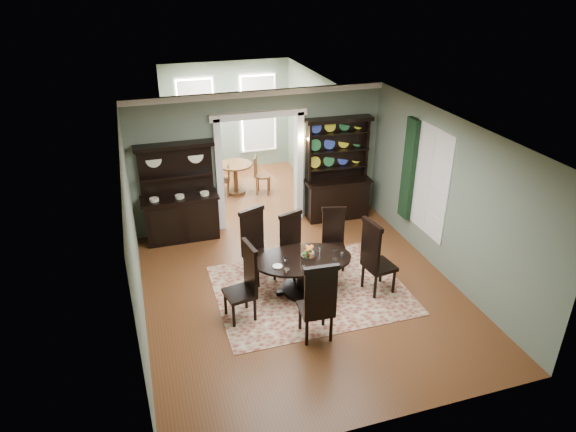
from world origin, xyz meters
name	(u,v)px	position (x,y,z in m)	size (l,w,h in m)	color
room	(304,214)	(0.00, 0.04, 1.58)	(5.51, 6.01, 3.01)	brown
parlor	(235,126)	(0.00, 5.53, 1.52)	(3.51, 3.50, 3.01)	brown
doorway_trim	(259,154)	(0.00, 3.00, 1.62)	(2.08, 0.25, 2.57)	white
right_window	(419,176)	(2.69, 0.93, 1.60)	(0.15, 1.47, 2.12)	white
wall_sconce	(303,140)	(0.95, 2.85, 1.89)	(0.27, 0.21, 0.21)	gold
rug	(310,289)	(0.17, 0.09, 0.01)	(3.37, 2.60, 0.01)	maroon
dining_table	(303,269)	(0.03, 0.09, 0.47)	(1.80, 1.71, 0.68)	black
centerpiece	(308,254)	(0.12, 0.11, 0.74)	(1.30, 0.84, 0.21)	silver
chair_far_left	(256,243)	(-0.66, 0.81, 0.73)	(0.66, 0.65, 1.39)	black
chair_far_mid	(293,244)	(0.02, 0.65, 0.67)	(0.59, 0.57, 1.28)	black
chair_far_right	(334,236)	(0.88, 0.79, 0.63)	(0.53, 0.52, 1.20)	black
chair_end_left	(245,280)	(-1.11, -0.30, 0.71)	(0.55, 0.57, 1.35)	black
chair_end_right	(375,256)	(1.21, -0.29, 0.75)	(0.57, 0.59, 1.43)	black
chair_near	(318,301)	(-0.19, -1.23, 0.75)	(0.55, 0.53, 1.42)	black
sideboard	(180,207)	(-1.79, 2.76, 0.73)	(1.59, 0.56, 2.10)	black
welsh_dresser	(337,182)	(1.74, 2.75, 0.85)	(1.52, 0.62, 2.33)	black
parlor_table	(236,174)	(-0.20, 4.75, 0.52)	(0.85, 0.85, 0.79)	brown
parlor_chair_left	(225,179)	(-0.49, 4.66, 0.46)	(0.39, 0.38, 0.86)	brown
parlor_chair_right	(260,174)	(0.40, 4.56, 0.52)	(0.46, 0.46, 0.98)	brown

